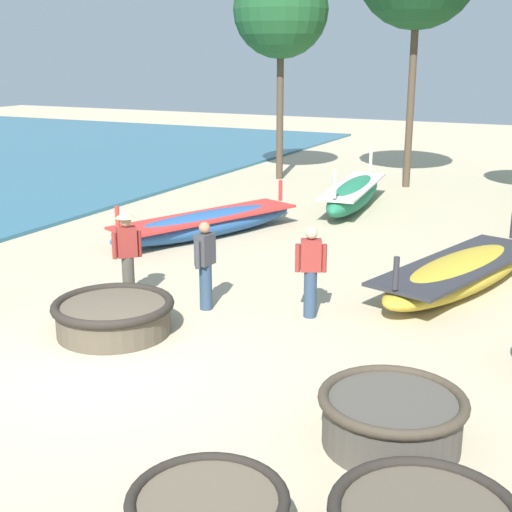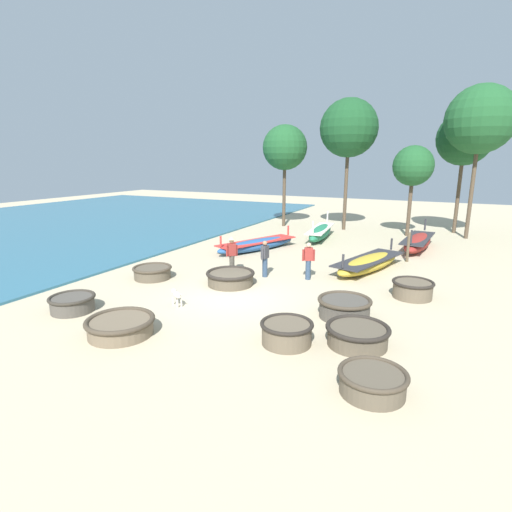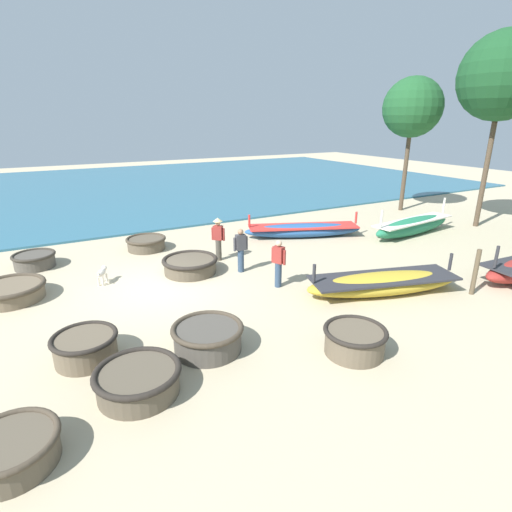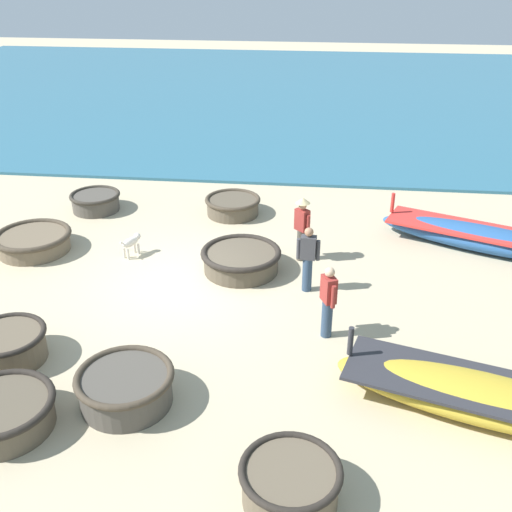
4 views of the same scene
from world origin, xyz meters
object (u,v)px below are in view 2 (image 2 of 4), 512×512
coracle_far_left (120,325)px  long_boat_blue_hull (257,244)px  coracle_upturned (287,332)px  tree_rightmost (465,139)px  coracle_weathered (344,307)px  coracle_tilted (373,381)px  fisherman_crouching (232,252)px  tree_center (349,128)px  mooring_post_mid_beach (408,247)px  coracle_far_right (72,303)px  dog (176,295)px  long_boat_green_hull (369,263)px  coracle_beside_post (413,289)px  tree_right_mid (413,166)px  fisherman_standing_right (265,258)px  tree_leftmost (285,148)px  tree_tall_back (481,120)px  coracle_nearest (357,335)px  coracle_front_left (152,272)px  fisherman_hauling (308,260)px  coracle_front_right (230,277)px  long_boat_white_hull (418,242)px  long_boat_red_hull (320,232)px

coracle_far_left → long_boat_blue_hull: size_ratio=0.36×
coracle_upturned → tree_rightmost: (3.91, 20.85, 5.87)m
coracle_weathered → coracle_upturned: (-0.93, -2.56, -0.00)m
coracle_tilted → fisherman_crouching: size_ratio=0.90×
tree_center → mooring_post_mid_beach: bearing=-56.9°
coracle_tilted → coracle_far_right: 9.79m
dog → coracle_upturned: bearing=-13.1°
long_boat_green_hull → coracle_beside_post: bearing=-55.1°
dog → tree_rightmost: bearing=67.0°
coracle_weathered → coracle_far_left: bearing=-142.6°
coracle_weathered → tree_right_mid: size_ratio=0.29×
fisherman_standing_right → tree_leftmost: (-4.44, 12.85, 4.88)m
mooring_post_mid_beach → tree_leftmost: bearing=142.3°
coracle_upturned → tree_leftmost: size_ratio=0.20×
coracle_upturned → long_boat_blue_hull: 11.58m
fisherman_crouching → tree_leftmost: (-2.94, 13.05, 4.75)m
coracle_weathered → tree_tall_back: tree_tall_back is taller
coracle_far_right → tree_center: bearing=78.4°
coracle_far_left → fisherman_standing_right: 7.22m
tree_leftmost → tree_right_mid: bearing=-0.8°
tree_tall_back → coracle_tilted: bearing=-95.8°
coracle_far_right → tree_right_mid: (8.39, 19.15, 4.18)m
coracle_beside_post → coracle_nearest: 4.82m
coracle_front_left → dog: dog is taller
fisherman_hauling → coracle_front_right: bearing=-140.8°
coracle_weathered → tree_rightmost: tree_rightmost is taller
long_boat_blue_hull → tree_center: (2.62, 8.81, 6.63)m
dog → coracle_far_right: bearing=-144.8°
coracle_front_right → tree_center: bearing=86.9°
long_boat_green_hull → tree_rightmost: 14.02m
coracle_nearest → coracle_tilted: bearing=-69.7°
coracle_front_right → fisherman_crouching: (-0.73, 1.42, 0.65)m
coracle_front_right → coracle_upturned: coracle_upturned is taller
coracle_far_left → coracle_nearest: 6.63m
long_boat_white_hull → long_boat_green_hull: 5.81m
coracle_front_left → fisherman_standing_right: size_ratio=1.04×
coracle_weathered → tree_center: bearing=104.3°
tree_leftmost → dog: bearing=-79.6°
coracle_nearest → fisherman_crouching: bearing=144.8°
coracle_tilted → tree_tall_back: size_ratio=0.16×
coracle_far_right → dog: size_ratio=2.37×
coracle_far_right → tree_tall_back: 24.13m
coracle_front_left → long_boat_white_hull: (9.51, 10.96, 0.13)m
coracle_front_left → long_boat_white_hull: long_boat_white_hull is taller
tree_center → tree_rightmost: 7.43m
coracle_weathered → tree_rightmost: (2.98, 18.29, 5.87)m
long_boat_red_hull → coracle_tilted: bearing=-69.0°
coracle_weathered → dog: size_ratio=2.73×
fisherman_hauling → coracle_far_right: bearing=-130.0°
coracle_weathered → coracle_tilted: 4.27m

